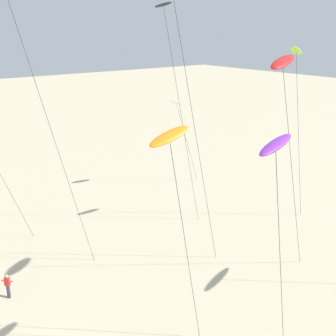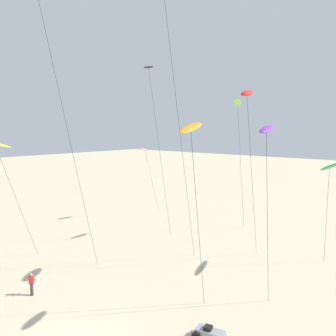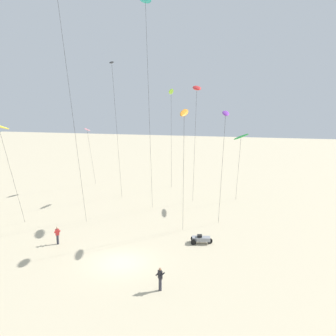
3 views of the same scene
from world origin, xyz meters
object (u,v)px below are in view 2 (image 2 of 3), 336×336
kite_black (149,73)px  kite_lime (238,105)px  kite_pink (145,151)px  kite_flyer_middle (32,284)px  kite_red (247,94)px  kite_green (330,167)px  kite_purple (267,131)px  kite_orange (191,130)px  beach_buggy (210,333)px

kite_black → kite_lime: bearing=59.3°
kite_lime → kite_black: kite_black is taller
kite_pink → kite_flyer_middle: kite_pink is taller
kite_red → kite_pink: size_ratio=1.56×
kite_green → kite_lime: kite_lime is taller
kite_flyer_middle → kite_purple: bearing=26.7°
kite_purple → kite_green: kite_purple is taller
kite_red → kite_black: 10.80m
kite_red → kite_orange: bearing=-86.1°
kite_purple → kite_orange: bearing=-141.7°
kite_pink → kite_black: 13.84m
kite_lime → kite_black: bearing=-120.7°
kite_black → kite_flyer_middle: kite_black is taller
kite_flyer_middle → beach_buggy: size_ratio=0.79×
kite_lime → beach_buggy: kite_lime is taller
kite_pink → kite_black: kite_black is taller
kite_red → kite_purple: size_ratio=1.23×
kite_purple → kite_green: 11.66m
kite_pink → kite_orange: 24.92m
kite_orange → kite_lime: bearing=110.1°
kite_purple → beach_buggy: kite_purple is taller
kite_purple → kite_green: size_ratio=1.29×
kite_lime → kite_black: size_ratio=0.84×
kite_orange → kite_flyer_middle: 16.23m
kite_green → kite_lime: size_ratio=0.63×
kite_red → kite_black: kite_black is taller
kite_pink → kite_lime: size_ratio=0.64×
kite_purple → kite_flyer_middle: size_ratio=7.43×
kite_red → beach_buggy: size_ratio=7.16×
kite_flyer_middle → kite_lime: bearing=76.8°
beach_buggy → kite_black: bearing=146.1°
kite_orange → kite_lime: 17.73m
kite_red → beach_buggy: kite_red is taller
kite_purple → kite_orange: 4.34m
kite_purple → kite_pink: bearing=149.9°
kite_pink → kite_black: bearing=-43.3°
kite_red → kite_purple: (3.95, -5.16, -2.74)m
kite_purple → kite_black: 16.32m
kite_purple → kite_orange: size_ratio=0.98×
kite_purple → kite_lime: bearing=124.4°
kite_lime → kite_orange: bearing=-69.9°
kite_red → kite_flyer_middle: kite_red is taller
kite_black → kite_orange: bearing=-36.4°
kite_green → beach_buggy: kite_green is taller
kite_red → kite_pink: 20.91m
kite_purple → kite_lime: kite_lime is taller
kite_green → beach_buggy: bearing=-98.7°
kite_black → beach_buggy: kite_black is taller
kite_orange → beach_buggy: bearing=-14.9°
kite_green → kite_lime: (-10.05, 2.53, 5.69)m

